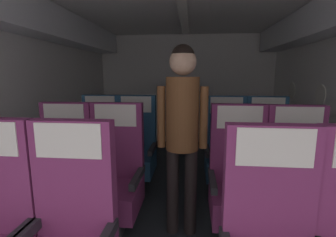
{
  "coord_description": "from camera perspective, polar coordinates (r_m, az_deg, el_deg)",
  "views": [
    {
      "loc": [
        0.14,
        0.39,
        1.42
      ],
      "look_at": [
        -0.13,
        3.14,
        0.93
      ],
      "focal_mm": 26.29,
      "sensor_mm": 36.0,
      "label": 1
    }
  ],
  "objects": [
    {
      "name": "fuselage_shell",
      "position": [
        2.66,
        2.79,
        14.81
      ],
      "size": [
        3.68,
        5.58,
        2.28
      ],
      "color": "silver",
      "rests_on": "ground"
    },
    {
      "name": "seat_c_right_aisle",
      "position": [
        3.18,
        21.97,
        -7.75
      ],
      "size": [
        0.51,
        0.51,
        1.17
      ],
      "color": "#38383D",
      "rests_on": "ground"
    },
    {
      "name": "seat_c_right_window",
      "position": [
        3.08,
        13.19,
        -7.88
      ],
      "size": [
        0.51,
        0.51,
        1.17
      ],
      "color": "#38383D",
      "rests_on": "ground"
    },
    {
      "name": "seat_c_left_aisle",
      "position": [
        3.13,
        -7.55,
        -7.42
      ],
      "size": [
        0.51,
        0.51,
        1.17
      ],
      "color": "#38383D",
      "rests_on": "ground"
    },
    {
      "name": "seat_b_left_window",
      "position": [
        2.53,
        -23.11,
        -12.47
      ],
      "size": [
        0.51,
        0.51,
        1.17
      ],
      "color": "#38383D",
      "rests_on": "ground"
    },
    {
      "name": "seat_b_right_window",
      "position": [
        2.29,
        15.98,
        -14.45
      ],
      "size": [
        0.51,
        0.51,
        1.17
      ],
      "color": "#38383D",
      "rests_on": "ground"
    },
    {
      "name": "seat_c_left_window",
      "position": [
        3.26,
        -15.6,
        -6.97
      ],
      "size": [
        0.51,
        0.51,
        1.17
      ],
      "color": "#38383D",
      "rests_on": "ground"
    },
    {
      "name": "flight_attendant",
      "position": [
        2.09,
        3.33,
        -0.57
      ],
      "size": [
        0.43,
        0.28,
        1.67
      ],
      "rotation": [
        0.0,
        0.0,
        3.03
      ],
      "color": "black",
      "rests_on": "ground"
    },
    {
      "name": "seat_b_right_aisle",
      "position": [
        2.4,
        27.77,
        -14.0
      ],
      "size": [
        0.51,
        0.51,
        1.17
      ],
      "color": "#38383D",
      "rests_on": "ground"
    },
    {
      "name": "ground",
      "position": [
        2.78,
        2.14,
        -20.96
      ],
      "size": [
        3.8,
        5.93,
        0.02
      ],
      "primitive_type": "cube",
      "color": "#23282D"
    },
    {
      "name": "seat_b_left_aisle",
      "position": [
        2.35,
        -12.28,
        -13.58
      ],
      "size": [
        0.51,
        0.51,
        1.17
      ],
      "color": "#38383D",
      "rests_on": "ground"
    }
  ]
}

